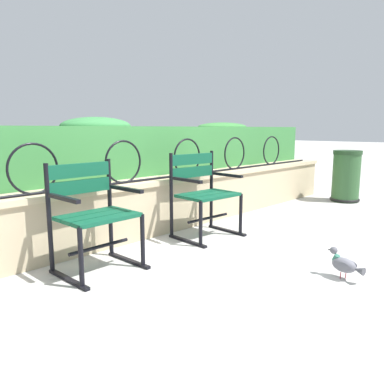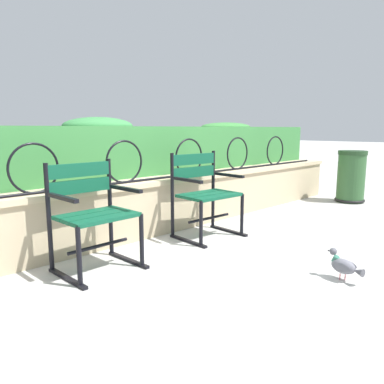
{
  "view_description": "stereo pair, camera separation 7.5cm",
  "coord_description": "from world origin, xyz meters",
  "px_view_note": "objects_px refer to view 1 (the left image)",
  "views": [
    {
      "loc": [
        -2.37,
        -2.15,
        1.11
      ],
      "look_at": [
        0.0,
        0.13,
        0.55
      ],
      "focal_mm": 35.15,
      "sensor_mm": 36.0,
      "label": 1
    },
    {
      "loc": [
        -2.32,
        -2.21,
        1.11
      ],
      "look_at": [
        0.0,
        0.13,
        0.55
      ],
      "focal_mm": 35.15,
      "sensor_mm": 36.0,
      "label": 2
    }
  ],
  "objects_px": {
    "park_chair_right": "(203,191)",
    "pigeon_near_chairs": "(344,264)",
    "trash_bin": "(346,177)",
    "park_chair_left": "(93,212)"
  },
  "relations": [
    {
      "from": "park_chair_right",
      "to": "trash_bin",
      "type": "xyz_separation_m",
      "value": [
        2.91,
        -0.31,
        -0.1
      ]
    },
    {
      "from": "trash_bin",
      "to": "park_chair_left",
      "type": "bearing_deg",
      "value": 176.01
    },
    {
      "from": "pigeon_near_chairs",
      "to": "trash_bin",
      "type": "height_order",
      "value": "trash_bin"
    },
    {
      "from": "park_chair_right",
      "to": "pigeon_near_chairs",
      "type": "bearing_deg",
      "value": -94.69
    },
    {
      "from": "park_chair_right",
      "to": "trash_bin",
      "type": "height_order",
      "value": "park_chair_right"
    },
    {
      "from": "park_chair_left",
      "to": "park_chair_right",
      "type": "bearing_deg",
      "value": 0.82
    },
    {
      "from": "park_chair_left",
      "to": "trash_bin",
      "type": "bearing_deg",
      "value": -3.99
    },
    {
      "from": "pigeon_near_chairs",
      "to": "park_chair_right",
      "type": "bearing_deg",
      "value": 85.31
    },
    {
      "from": "park_chair_left",
      "to": "pigeon_near_chairs",
      "type": "bearing_deg",
      "value": -52.26
    },
    {
      "from": "park_chair_left",
      "to": "park_chair_right",
      "type": "distance_m",
      "value": 1.3
    }
  ]
}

